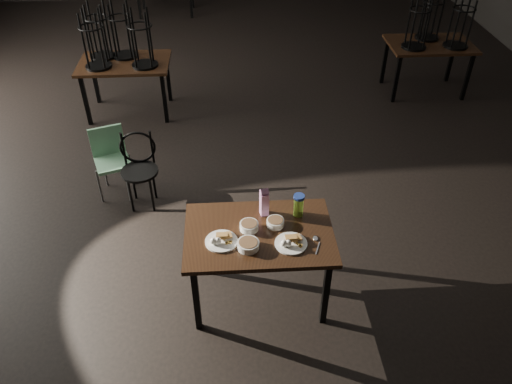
{
  "coord_description": "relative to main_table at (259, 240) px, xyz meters",
  "views": [
    {
      "loc": [
        -0.05,
        -5.64,
        3.47
      ],
      "look_at": [
        0.15,
        -2.29,
        0.85
      ],
      "focal_mm": 35.0,
      "sensor_mm": 36.0,
      "label": 1
    }
  ],
  "objects": [
    {
      "name": "plate_left",
      "position": [
        -0.3,
        -0.1,
        0.1
      ],
      "size": [
        0.26,
        0.26,
        0.08
      ],
      "color": "white",
      "rests_on": "main_table"
    },
    {
      "name": "main_table",
      "position": [
        0.0,
        0.0,
        0.0
      ],
      "size": [
        1.2,
        0.8,
        0.75
      ],
      "color": "black",
      "rests_on": "ground"
    },
    {
      "name": "juice_carton",
      "position": [
        0.06,
        0.23,
        0.2
      ],
      "size": [
        0.08,
        0.08,
        0.26
      ],
      "color": "#8A196B",
      "rests_on": "main_table"
    },
    {
      "name": "school_chair",
      "position": [
        -1.5,
        1.63,
        -0.21
      ],
      "size": [
        0.46,
        0.46,
        0.77
      ],
      "rotation": [
        0.0,
        0.0,
        0.34
      ],
      "color": "#7CC18F",
      "rests_on": "ground"
    },
    {
      "name": "bentwood_chair",
      "position": [
        -1.17,
        1.41,
        -0.18
      ],
      "size": [
        0.4,
        0.39,
        0.82
      ],
      "rotation": [
        0.0,
        0.0,
        0.07
      ],
      "color": "black",
      "rests_on": "ground"
    },
    {
      "name": "bowl_near",
      "position": [
        -0.08,
        0.05,
        0.11
      ],
      "size": [
        0.15,
        0.15,
        0.06
      ],
      "color": "white",
      "rests_on": "main_table"
    },
    {
      "name": "bg_table_right",
      "position": [
        2.73,
        3.84,
        0.11
      ],
      "size": [
        1.2,
        0.8,
        1.48
      ],
      "color": "black",
      "rests_on": "ground"
    },
    {
      "name": "plate_right",
      "position": [
        0.24,
        -0.15,
        0.1
      ],
      "size": [
        0.26,
        0.26,
        0.08
      ],
      "color": "white",
      "rests_on": "main_table"
    },
    {
      "name": "bg_table_left",
      "position": [
        -1.61,
        3.46,
        0.13
      ],
      "size": [
        1.2,
        0.8,
        1.48
      ],
      "color": "black",
      "rests_on": "ground"
    },
    {
      "name": "bowl_far",
      "position": [
        0.14,
        0.08,
        0.11
      ],
      "size": [
        0.14,
        0.14,
        0.06
      ],
      "color": "white",
      "rests_on": "main_table"
    },
    {
      "name": "spoon",
      "position": [
        0.44,
        -0.12,
        0.08
      ],
      "size": [
        0.06,
        0.22,
        0.01
      ],
      "color": "silver",
      "rests_on": "main_table"
    },
    {
      "name": "bowl_big",
      "position": [
        -0.1,
        -0.17,
        0.11
      ],
      "size": [
        0.17,
        0.17,
        0.06
      ],
      "color": "white",
      "rests_on": "main_table"
    },
    {
      "name": "water_bottle",
      "position": [
        0.34,
        0.2,
        0.18
      ],
      "size": [
        0.09,
        0.09,
        0.2
      ],
      "color": "#9BDA40",
      "rests_on": "main_table"
    }
  ]
}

